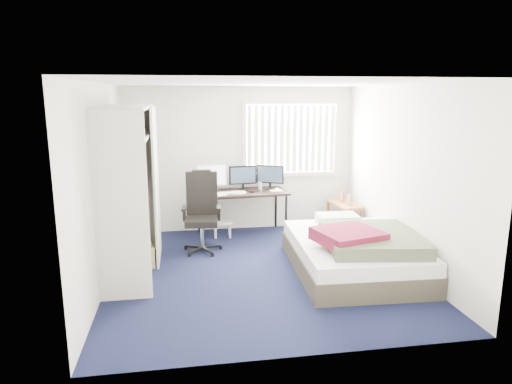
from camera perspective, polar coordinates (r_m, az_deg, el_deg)
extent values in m
plane|color=black|center=(6.31, 0.54, -9.87)|extent=(4.20, 4.20, 0.00)
plane|color=silver|center=(8.01, -2.02, 4.11)|extent=(4.00, 0.00, 4.00)
plane|color=silver|center=(3.96, 5.80, -4.22)|extent=(4.00, 0.00, 4.00)
plane|color=silver|center=(5.95, -18.77, 0.71)|extent=(0.00, 4.20, 4.20)
plane|color=silver|center=(6.59, 17.96, 1.82)|extent=(0.00, 4.20, 4.20)
plane|color=white|center=(5.85, 0.59, 13.47)|extent=(4.20, 4.20, 0.00)
cube|color=white|center=(8.11, 4.34, 6.67)|extent=(1.60, 0.02, 1.20)
cube|color=beige|center=(8.04, 4.46, 11.12)|extent=(1.72, 0.06, 0.06)
cube|color=beige|center=(8.16, 4.32, 2.25)|extent=(1.72, 0.06, 0.06)
cube|color=white|center=(8.05, 4.44, 6.63)|extent=(1.60, 0.04, 1.16)
cube|color=beige|center=(5.36, -16.50, -1.99)|extent=(0.60, 0.04, 2.20)
cube|color=beige|center=(7.11, -14.78, 1.48)|extent=(0.60, 0.04, 2.20)
cube|color=beige|center=(6.11, -16.11, 10.14)|extent=(0.60, 1.80, 0.04)
cube|color=beige|center=(6.13, -15.90, 6.59)|extent=(0.56, 1.74, 0.03)
cylinder|color=silver|center=(6.14, -15.83, 5.47)|extent=(0.03, 1.72, 0.03)
cube|color=#26262B|center=(6.11, -15.70, 1.17)|extent=(0.38, 1.10, 0.90)
cube|color=beige|center=(6.64, -12.38, 0.88)|extent=(0.03, 0.90, 2.20)
cube|color=white|center=(5.67, -16.48, 7.52)|extent=(0.38, 0.30, 0.24)
cube|color=gray|center=(6.17, -15.92, 7.79)|extent=(0.34, 0.28, 0.22)
cube|color=black|center=(7.73, -1.81, -0.08)|extent=(1.58, 0.84, 0.04)
cylinder|color=black|center=(7.42, -6.60, -3.66)|extent=(0.04, 0.04, 0.71)
cylinder|color=black|center=(7.99, -7.18, -2.54)|extent=(0.04, 0.04, 0.71)
cylinder|color=black|center=(7.72, 3.78, -2.98)|extent=(0.04, 0.04, 0.71)
cylinder|color=black|center=(8.27, 2.52, -1.95)|extent=(0.04, 0.04, 0.71)
cube|color=white|center=(7.70, -5.57, 2.10)|extent=(0.50, 0.07, 0.36)
cube|color=white|center=(7.70, -5.57, 2.10)|extent=(0.45, 0.04, 0.31)
cube|color=black|center=(7.81, -1.66, 2.14)|extent=(0.48, 0.07, 0.32)
cube|color=#1E2838|center=(7.81, -1.66, 2.14)|extent=(0.43, 0.04, 0.27)
cube|color=black|center=(7.88, 1.80, 2.23)|extent=(0.48, 0.07, 0.32)
cube|color=#1E2838|center=(7.88, 1.80, 2.23)|extent=(0.43, 0.04, 0.27)
cube|color=white|center=(7.60, -2.77, -0.08)|extent=(0.41, 0.17, 0.02)
cube|color=black|center=(7.66, -0.54, 0.07)|extent=(0.07, 0.10, 0.02)
cylinder|color=silver|center=(7.73, 0.47, 0.69)|extent=(0.08, 0.08, 0.16)
cube|color=white|center=(7.73, -1.81, 0.08)|extent=(0.32, 0.30, 0.00)
cube|color=black|center=(7.10, -6.71, -6.90)|extent=(0.63, 0.63, 0.12)
cylinder|color=silver|center=(7.04, -6.75, -5.35)|extent=(0.06, 0.06, 0.38)
cube|color=black|center=(6.98, -6.79, -3.61)|extent=(0.53, 0.53, 0.10)
cube|color=black|center=(7.10, -6.77, -0.14)|extent=(0.49, 0.14, 0.67)
cube|color=black|center=(7.05, -6.83, 2.16)|extent=(0.30, 0.14, 0.15)
cube|color=black|center=(6.95, -8.98, -2.02)|extent=(0.09, 0.27, 0.04)
cube|color=black|center=(6.92, -4.68, -1.98)|extent=(0.09, 0.27, 0.04)
cube|color=white|center=(7.72, -4.23, -3.79)|extent=(0.34, 0.28, 0.03)
cylinder|color=white|center=(7.67, -5.08, -4.94)|extent=(0.04, 0.04, 0.24)
cylinder|color=white|center=(7.84, -5.12, -4.57)|extent=(0.04, 0.04, 0.24)
cylinder|color=white|center=(7.68, -3.28, -4.89)|extent=(0.04, 0.04, 0.24)
cylinder|color=white|center=(7.85, -3.36, -4.52)|extent=(0.04, 0.04, 0.24)
cube|color=brown|center=(8.04, 10.99, -1.50)|extent=(0.45, 0.79, 0.04)
cube|color=brown|center=(7.75, 11.01, -4.01)|extent=(0.04, 0.04, 0.48)
cube|color=brown|center=(8.34, 8.98, -2.78)|extent=(0.04, 0.04, 0.48)
cube|color=brown|center=(7.88, 12.97, -3.82)|extent=(0.04, 0.04, 0.48)
cube|color=brown|center=(8.46, 10.83, -2.63)|extent=(0.04, 0.04, 0.48)
cube|color=brown|center=(7.87, 11.56, -1.00)|extent=(0.03, 0.14, 0.18)
cube|color=brown|center=(8.12, 10.67, -0.56)|extent=(0.03, 0.14, 0.18)
cube|color=#3F392D|center=(6.42, 12.00, -8.44)|extent=(1.66, 2.16, 0.27)
cube|color=white|center=(6.35, 12.09, -6.58)|extent=(1.61, 2.11, 0.19)
cube|color=beige|center=(7.00, 10.13, -3.35)|extent=(0.62, 0.42, 0.14)
cube|color=#373F2F|center=(6.13, 14.25, -5.73)|extent=(1.35, 1.46, 0.18)
cube|color=maroon|center=(5.89, 11.45, -5.45)|extent=(0.91, 0.88, 0.16)
cube|color=tan|center=(6.61, -14.51, -7.82)|extent=(0.47, 0.40, 0.31)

